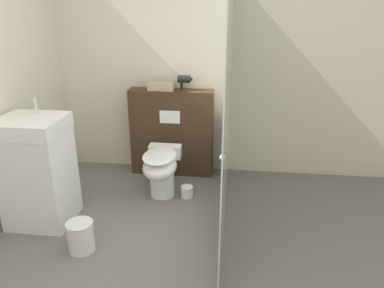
# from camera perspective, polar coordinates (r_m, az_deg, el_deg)

# --- Properties ---
(wall_back) EXTENTS (8.00, 0.06, 2.50)m
(wall_back) POSITION_cam_1_polar(r_m,az_deg,el_deg) (4.16, -0.81, 12.41)
(wall_back) COLOR beige
(wall_back) RESTS_ON ground_plane
(partition_panel) EXTENTS (0.92, 0.21, 0.98)m
(partition_panel) POSITION_cam_1_polar(r_m,az_deg,el_deg) (4.21, -3.09, 1.75)
(partition_panel) COLOR #3D2819
(partition_panel) RESTS_ON ground_plane
(shower_glass) EXTENTS (0.04, 2.00, 2.10)m
(shower_glass) POSITION_cam_1_polar(r_m,az_deg,el_deg) (3.16, 5.51, 5.65)
(shower_glass) COLOR silver
(shower_glass) RESTS_ON ground_plane
(toilet) EXTENTS (0.33, 0.59, 0.49)m
(toilet) POSITION_cam_1_polar(r_m,az_deg,el_deg) (3.75, -4.72, -3.79)
(toilet) COLOR white
(toilet) RESTS_ON ground_plane
(sink_vanity) EXTENTS (0.54, 0.49, 1.11)m
(sink_vanity) POSITION_cam_1_polar(r_m,az_deg,el_deg) (3.53, -22.48, -3.86)
(sink_vanity) COLOR white
(sink_vanity) RESTS_ON ground_plane
(hair_drier) EXTENTS (0.16, 0.08, 0.16)m
(hair_drier) POSITION_cam_1_polar(r_m,az_deg,el_deg) (4.04, -1.12, 9.79)
(hair_drier) COLOR black
(hair_drier) RESTS_ON partition_panel
(folded_towel) EXTENTS (0.27, 0.16, 0.08)m
(folded_towel) POSITION_cam_1_polar(r_m,az_deg,el_deg) (4.08, -4.73, 8.79)
(folded_towel) COLOR tan
(folded_towel) RESTS_ON partition_panel
(spare_toilet_roll) EXTENTS (0.12, 0.12, 0.12)m
(spare_toilet_roll) POSITION_cam_1_polar(r_m,az_deg,el_deg) (3.84, -0.77, -7.26)
(spare_toilet_roll) COLOR white
(spare_toilet_roll) RESTS_ON ground_plane
(waste_bin) EXTENTS (0.21, 0.21, 0.25)m
(waste_bin) POSITION_cam_1_polar(r_m,az_deg,el_deg) (3.20, -16.59, -13.35)
(waste_bin) COLOR silver
(waste_bin) RESTS_ON ground_plane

